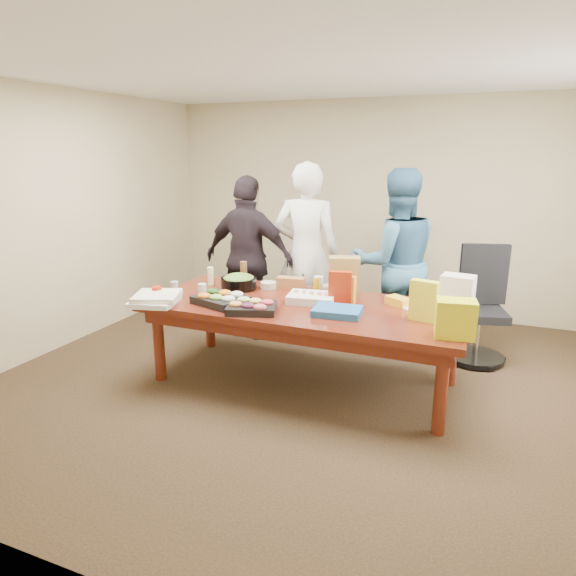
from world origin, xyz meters
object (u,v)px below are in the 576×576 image
at_px(conference_table, 304,343).
at_px(salad_bowl, 239,283).
at_px(office_chair, 480,309).
at_px(sheet_cake, 312,298).
at_px(person_right, 395,263).
at_px(person_center, 306,254).

relative_size(conference_table, salad_bowl, 7.98).
relative_size(office_chair, sheet_cake, 2.70).
bearing_deg(salad_bowl, sheet_cake, -10.74).
bearing_deg(sheet_cake, conference_table, -124.09).
bearing_deg(person_right, person_center, -24.31).
height_order(person_center, salad_bowl, person_center).
distance_m(conference_table, office_chair, 1.82).
bearing_deg(person_center, salad_bowl, 55.05).
distance_m(office_chair, sheet_cake, 1.75).
bearing_deg(sheet_cake, office_chair, 28.09).
distance_m(conference_table, person_center, 1.25).
bearing_deg(salad_bowl, person_right, 31.53).
relative_size(conference_table, office_chair, 2.52).
xyz_separation_m(person_right, salad_bowl, (-1.36, -0.83, -0.14)).
distance_m(conference_table, sheet_cake, 0.42).
relative_size(office_chair, salad_bowl, 3.17).
height_order(conference_table, person_right, person_right).
height_order(office_chair, salad_bowl, office_chair).
distance_m(office_chair, salad_bowl, 2.39).
height_order(conference_table, salad_bowl, salad_bowl).
bearing_deg(conference_table, person_center, 109.52).
height_order(office_chair, person_center, person_center).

